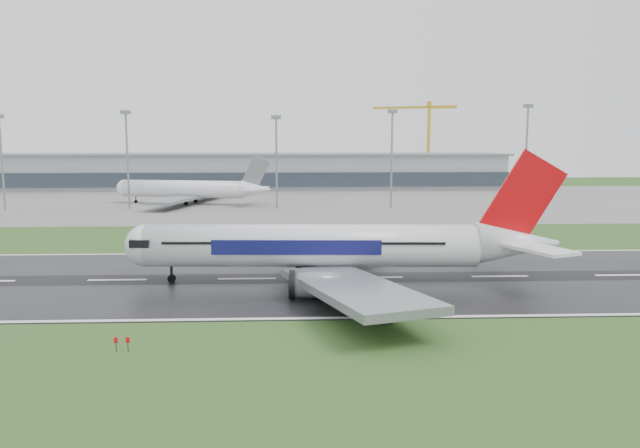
{
  "coord_description": "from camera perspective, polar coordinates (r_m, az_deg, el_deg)",
  "views": [
    {
      "loc": [
        27.5,
        -93.38,
        21.45
      ],
      "look_at": [
        31.92,
        12.0,
        7.0
      ],
      "focal_mm": 34.22,
      "sensor_mm": 36.0,
      "label": 1
    }
  ],
  "objects": [
    {
      "name": "ground",
      "position": [
        99.68,
        -18.43,
        -5.03
      ],
      "size": [
        520.0,
        520.0,
        0.0
      ],
      "primitive_type": "plane",
      "color": "#274B1B",
      "rests_on": "ground"
    },
    {
      "name": "runway",
      "position": [
        99.67,
        -18.43,
        -5.0
      ],
      "size": [
        400.0,
        45.0,
        0.1
      ],
      "primitive_type": "cube",
      "color": "black",
      "rests_on": "ground"
    },
    {
      "name": "apron",
      "position": [
        221.14,
        -9.54,
        2.14
      ],
      "size": [
        400.0,
        130.0,
        0.08
      ],
      "primitive_type": "cube",
      "color": "slate",
      "rests_on": "ground"
    },
    {
      "name": "terminal",
      "position": [
        280.08,
        -8.06,
        4.87
      ],
      "size": [
        240.0,
        36.0,
        15.0
      ],
      "primitive_type": "cube",
      "color": "gray",
      "rests_on": "ground"
    },
    {
      "name": "main_airliner",
      "position": [
        91.22,
        2.06,
        0.4
      ],
      "size": [
        68.03,
        65.08,
        19.23
      ],
      "primitive_type": null,
      "rotation": [
        0.0,
        0.0,
        -0.05
      ],
      "color": "white",
      "rests_on": "runway"
    },
    {
      "name": "parked_airliner",
      "position": [
        211.55,
        -12.16,
        4.06
      ],
      "size": [
        66.71,
        63.86,
        16.42
      ],
      "primitive_type": null,
      "rotation": [
        0.0,
        0.0,
        -0.24
      ],
      "color": "white",
      "rests_on": "apron"
    },
    {
      "name": "tower_crane",
      "position": [
        300.42,
        10.11,
        7.44
      ],
      "size": [
        38.96,
        15.67,
        40.37
      ],
      "primitive_type": null,
      "rotation": [
        0.0,
        0.0,
        -0.34
      ],
      "color": "gold",
      "rests_on": "ground"
    },
    {
      "name": "runway_sign",
      "position": [
        72.62,
        5.9,
        -8.99
      ],
      "size": [
        2.31,
        0.35,
        1.04
      ],
      "primitive_type": null,
      "rotation": [
        0.0,
        0.0,
        0.04
      ],
      "color": "black",
      "rests_on": "ground"
    },
    {
      "name": "floodmast_1",
      "position": [
        213.67,
        -27.59,
        4.96
      ],
      "size": [
        0.64,
        0.64,
        28.27
      ],
      "primitive_type": "cylinder",
      "color": "gray",
      "rests_on": "ground"
    },
    {
      "name": "floodmast_2",
      "position": [
        200.38,
        -17.55,
        5.53
      ],
      "size": [
        0.64,
        0.64,
        29.57
      ],
      "primitive_type": "cylinder",
      "color": "gray",
      "rests_on": "ground"
    },
    {
      "name": "floodmast_3",
      "position": [
        193.6,
        -4.09,
        5.59
      ],
      "size": [
        0.64,
        0.64,
        28.12
      ],
      "primitive_type": "cylinder",
      "color": "gray",
      "rests_on": "ground"
    },
    {
      "name": "floodmast_4",
      "position": [
        195.94,
        6.71,
        5.86
      ],
      "size": [
        0.64,
        0.64,
        29.97
      ],
      "primitive_type": "cylinder",
      "color": "gray",
      "rests_on": "ground"
    },
    {
      "name": "floodmast_5",
      "position": [
        207.22,
        18.7,
        5.85
      ],
      "size": [
        0.64,
        0.64,
        31.78
      ],
      "primitive_type": "cylinder",
      "color": "gray",
      "rests_on": "ground"
    }
  ]
}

